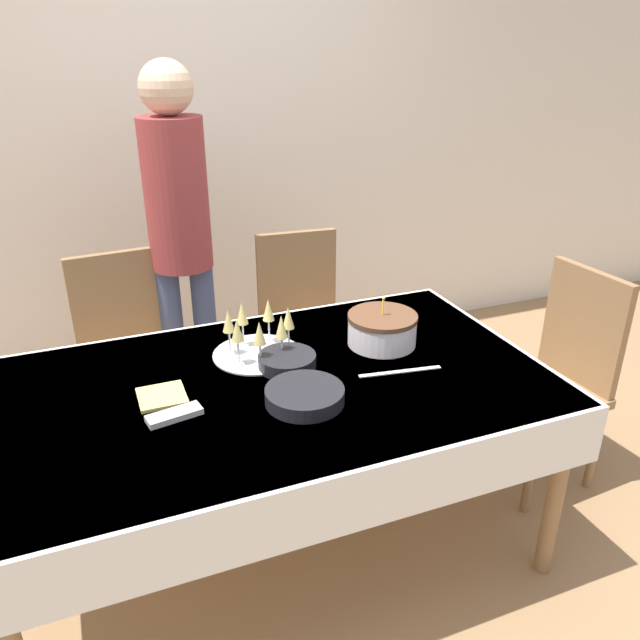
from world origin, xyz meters
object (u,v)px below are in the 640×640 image
dining_chair_far_left (127,351)px  person_standing (179,221)px  dining_chair_right_end (558,370)px  birthday_cake (382,329)px  dining_chair_far_right (303,322)px  plate_stack_main (305,396)px  champagne_tray (257,334)px  plate_stack_dessert (287,361)px

dining_chair_far_left → person_standing: 0.63m
dining_chair_right_end → birthday_cake: (-0.79, 0.12, 0.28)m
dining_chair_far_right → person_standing: person_standing is taller
birthday_cake → plate_stack_main: 0.51m
dining_chair_far_left → dining_chair_right_end: (1.68, -0.86, 0.00)m
dining_chair_far_left → champagne_tray: size_ratio=2.90×
dining_chair_far_left → birthday_cake: (0.89, -0.75, 0.28)m
dining_chair_far_right → dining_chair_right_end: bearing=-45.9°
dining_chair_far_left → birthday_cake: dining_chair_far_left is taller
dining_chair_far_right → person_standing: 0.77m
dining_chair_right_end → champagne_tray: dining_chair_right_end is taller
dining_chair_right_end → champagne_tray: size_ratio=2.90×
dining_chair_right_end → birthday_cake: bearing=171.7°
dining_chair_far_right → plate_stack_dessert: dining_chair_far_right is taller
champagne_tray → plate_stack_dessert: bearing=-61.9°
champagne_tray → plate_stack_main: 0.38m
plate_stack_dessert → person_standing: person_standing is taller
dining_chair_right_end → plate_stack_main: (-1.21, -0.17, 0.24)m
dining_chair_right_end → champagne_tray: 1.31m
dining_chair_far_right → plate_stack_dessert: size_ratio=4.59×
dining_chair_far_right → champagne_tray: size_ratio=2.90×
dining_chair_right_end → birthday_cake: 0.84m
dining_chair_right_end → plate_stack_dessert: dining_chair_right_end is taller
dining_chair_far_left → champagne_tray: dining_chair_far_left is taller
birthday_cake → person_standing: 1.08m
person_standing → birthday_cake: bearing=-56.0°
dining_chair_far_right → champagne_tray: dining_chair_far_right is taller
dining_chair_far_left → dining_chair_right_end: same height
dining_chair_far_left → champagne_tray: 0.84m
dining_chair_far_right → person_standing: bearing=167.2°
dining_chair_far_right → champagne_tray: (-0.42, -0.66, 0.30)m
birthday_cake → champagne_tray: size_ratio=0.81×
dining_chair_far_left → plate_stack_main: dining_chair_far_left is taller
dining_chair_right_end → plate_stack_main: 1.24m
dining_chair_far_left → dining_chair_far_right: 0.84m
dining_chair_far_right → birthday_cake: 0.80m
birthday_cake → plate_stack_dessert: (-0.40, -0.04, -0.04)m
plate_stack_dessert → person_standing: bearing=101.8°
dining_chair_far_right → dining_chair_right_end: 1.20m
dining_chair_far_left → dining_chair_far_right: (0.84, 0.00, 0.00)m
birthday_cake → plate_stack_main: (-0.42, -0.28, -0.04)m
champagne_tray → plate_stack_main: (0.04, -0.37, -0.06)m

